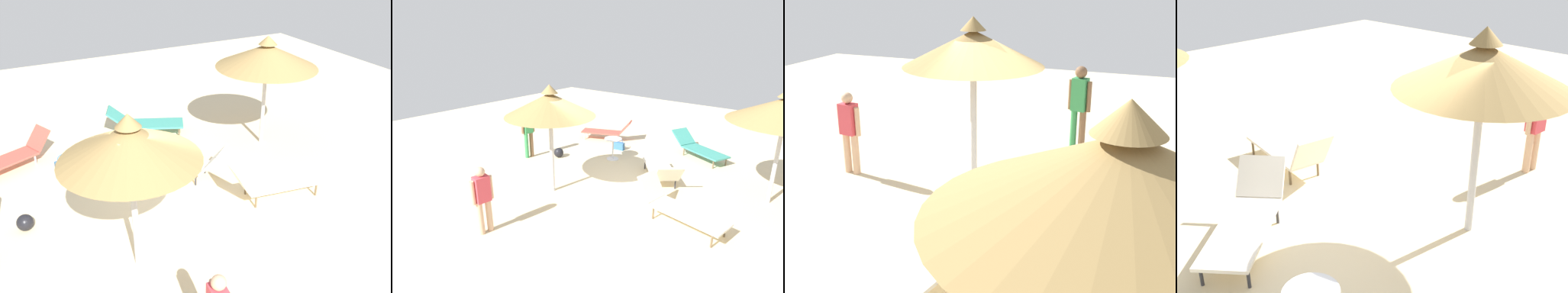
% 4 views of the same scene
% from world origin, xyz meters
% --- Properties ---
extents(ground, '(24.00, 24.00, 0.10)m').
position_xyz_m(ground, '(0.00, 0.00, -0.05)').
color(ground, beige).
extents(parasol_umbrella_back, '(2.29, 2.29, 2.86)m').
position_xyz_m(parasol_umbrella_back, '(-1.03, 1.00, 2.36)').
color(parasol_umbrella_back, '#B2B2B7').
rests_on(parasol_umbrella_back, ground).
extents(lounge_chair_center, '(1.29, 2.00, 0.80)m').
position_xyz_m(lounge_chair_center, '(3.48, 2.45, 0.36)').
color(lounge_chair_center, '#CC4C3F').
rests_on(lounge_chair_center, ground).
extents(lounge_chair_front, '(2.01, 1.85, 0.84)m').
position_xyz_m(lounge_chair_front, '(1.28, -1.02, 0.38)').
color(lounge_chair_front, silver).
rests_on(lounge_chair_front, ground).
extents(lounge_chair_near_left, '(0.94, 2.14, 0.93)m').
position_xyz_m(lounge_chair_near_left, '(-0.39, -2.27, 0.40)').
color(lounge_chair_near_left, silver).
rests_on(lounge_chair_near_left, ground).
extents(lounge_chair_far_left, '(1.45, 2.19, 0.77)m').
position_xyz_m(lounge_chair_far_left, '(3.84, -1.05, 0.36)').
color(lounge_chair_far_left, teal).
rests_on(lounge_chair_far_left, ground).
extents(person_standing_far_right, '(0.47, 0.27, 1.76)m').
position_xyz_m(person_standing_far_right, '(0.25, 3.40, 1.02)').
color(person_standing_far_right, '#338C4C').
rests_on(person_standing_far_right, ground).
extents(person_standing_near_right, '(0.49, 0.25, 1.51)m').
position_xyz_m(person_standing_near_right, '(-3.32, 0.74, 0.85)').
color(person_standing_near_right, tan).
rests_on(person_standing_near_right, ground).
extents(handbag, '(0.20, 0.40, 0.46)m').
position_xyz_m(handbag, '(2.80, 1.45, 0.15)').
color(handbag, '#336699').
rests_on(handbag, ground).
extents(side_table_round, '(0.57, 0.57, 0.73)m').
position_xyz_m(side_table_round, '(1.88, 1.08, 0.50)').
color(side_table_round, silver).
rests_on(side_table_round, ground).
extents(beach_ball, '(0.33, 0.33, 0.33)m').
position_xyz_m(beach_ball, '(0.87, 2.62, 0.16)').
color(beach_ball, black).
rests_on(beach_ball, ground).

